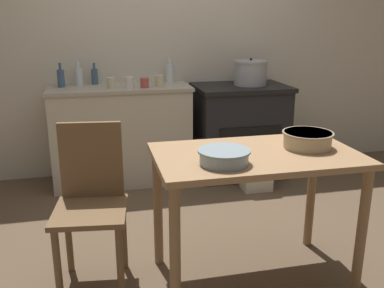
{
  "coord_description": "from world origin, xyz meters",
  "views": [
    {
      "loc": [
        -0.69,
        -2.6,
        1.51
      ],
      "look_at": [
        0.0,
        0.4,
        0.59
      ],
      "focal_mm": 40.0,
      "sensor_mm": 36.0,
      "label": 1
    }
  ],
  "objects_px": {
    "mixing_bowl_small": "(224,156)",
    "bottle_left": "(61,78)",
    "stock_pot": "(251,73)",
    "flour_sack": "(257,168)",
    "bottle_center_left": "(170,73)",
    "cup_mid_right": "(160,81)",
    "bottle_mid_left": "(79,76)",
    "bottle_far_left": "(95,76)",
    "cup_center_right": "(111,83)",
    "stove": "(239,130)",
    "chair": "(91,200)",
    "work_table": "(256,173)",
    "cup_right": "(129,82)",
    "mixing_bowl_large": "(307,139)",
    "cup_center": "(145,83)"
  },
  "relations": [
    {
      "from": "mixing_bowl_large",
      "to": "mixing_bowl_small",
      "type": "height_order",
      "value": "mixing_bowl_large"
    },
    {
      "from": "mixing_bowl_small",
      "to": "cup_center_right",
      "type": "bearing_deg",
      "value": 104.75
    },
    {
      "from": "bottle_mid_left",
      "to": "cup_mid_right",
      "type": "relative_size",
      "value": 2.2
    },
    {
      "from": "stove",
      "to": "cup_mid_right",
      "type": "height_order",
      "value": "cup_mid_right"
    },
    {
      "from": "work_table",
      "to": "cup_right",
      "type": "relative_size",
      "value": 11.63
    },
    {
      "from": "work_table",
      "to": "cup_center",
      "type": "relative_size",
      "value": 13.02
    },
    {
      "from": "flour_sack",
      "to": "mixing_bowl_large",
      "type": "distance_m",
      "value": 1.42
    },
    {
      "from": "cup_mid_right",
      "to": "bottle_mid_left",
      "type": "bearing_deg",
      "value": 161.65
    },
    {
      "from": "cup_right",
      "to": "bottle_left",
      "type": "bearing_deg",
      "value": 162.92
    },
    {
      "from": "cup_center_right",
      "to": "bottle_mid_left",
      "type": "bearing_deg",
      "value": 139.06
    },
    {
      "from": "work_table",
      "to": "mixing_bowl_small",
      "type": "height_order",
      "value": "mixing_bowl_small"
    },
    {
      "from": "bottle_far_left",
      "to": "bottle_left",
      "type": "xyz_separation_m",
      "value": [
        -0.29,
        -0.1,
        0.01
      ]
    },
    {
      "from": "mixing_bowl_small",
      "to": "stock_pot",
      "type": "bearing_deg",
      "value": 65.97
    },
    {
      "from": "flour_sack",
      "to": "cup_center_right",
      "type": "height_order",
      "value": "cup_center_right"
    },
    {
      "from": "flour_sack",
      "to": "cup_mid_right",
      "type": "xyz_separation_m",
      "value": [
        -0.81,
        0.39,
        0.75
      ]
    },
    {
      "from": "chair",
      "to": "bottle_mid_left",
      "type": "height_order",
      "value": "bottle_mid_left"
    },
    {
      "from": "mixing_bowl_small",
      "to": "bottle_left",
      "type": "xyz_separation_m",
      "value": [
        -0.9,
        1.98,
        0.16
      ]
    },
    {
      "from": "stock_pot",
      "to": "flour_sack",
      "type": "bearing_deg",
      "value": -99.39
    },
    {
      "from": "flour_sack",
      "to": "bottle_left",
      "type": "relative_size",
      "value": 1.9
    },
    {
      "from": "mixing_bowl_small",
      "to": "cup_center",
      "type": "distance_m",
      "value": 1.79
    },
    {
      "from": "cup_center_right",
      "to": "cup_right",
      "type": "distance_m",
      "value": 0.16
    },
    {
      "from": "bottle_left",
      "to": "cup_center_right",
      "type": "xyz_separation_m",
      "value": [
        0.43,
        -0.18,
        -0.04
      ]
    },
    {
      "from": "flour_sack",
      "to": "cup_center_right",
      "type": "bearing_deg",
      "value": 162.59
    },
    {
      "from": "stock_pot",
      "to": "cup_center",
      "type": "bearing_deg",
      "value": -175.24
    },
    {
      "from": "cup_center",
      "to": "cup_center_right",
      "type": "xyz_separation_m",
      "value": [
        -0.29,
        0.03,
        0.0
      ]
    },
    {
      "from": "bottle_left",
      "to": "cup_mid_right",
      "type": "xyz_separation_m",
      "value": [
        0.86,
        -0.17,
        -0.03
      ]
    },
    {
      "from": "cup_center",
      "to": "stove",
      "type": "bearing_deg",
      "value": 5.53
    },
    {
      "from": "flour_sack",
      "to": "bottle_mid_left",
      "type": "distance_m",
      "value": 1.82
    },
    {
      "from": "bottle_center_left",
      "to": "cup_mid_right",
      "type": "bearing_deg",
      "value": -118.36
    },
    {
      "from": "cup_mid_right",
      "to": "flour_sack",
      "type": "bearing_deg",
      "value": -26.01
    },
    {
      "from": "bottle_mid_left",
      "to": "bottle_left",
      "type": "bearing_deg",
      "value": -157.45
    },
    {
      "from": "work_table",
      "to": "mixing_bowl_small",
      "type": "relative_size",
      "value": 4.2
    },
    {
      "from": "flour_sack",
      "to": "cup_right",
      "type": "bearing_deg",
      "value": 160.34
    },
    {
      "from": "chair",
      "to": "bottle_center_left",
      "type": "xyz_separation_m",
      "value": [
        0.77,
        1.73,
        0.49
      ]
    },
    {
      "from": "bottle_mid_left",
      "to": "cup_right",
      "type": "bearing_deg",
      "value": -29.19
    },
    {
      "from": "mixing_bowl_large",
      "to": "cup_center",
      "type": "relative_size",
      "value": 3.33
    },
    {
      "from": "cup_center",
      "to": "cup_center_right",
      "type": "distance_m",
      "value": 0.29
    },
    {
      "from": "work_table",
      "to": "cup_right",
      "type": "bearing_deg",
      "value": 108.26
    },
    {
      "from": "stock_pot",
      "to": "mixing_bowl_large",
      "type": "distance_m",
      "value": 1.73
    },
    {
      "from": "stove",
      "to": "cup_mid_right",
      "type": "xyz_separation_m",
      "value": [
        -0.79,
        -0.06,
        0.51
      ]
    },
    {
      "from": "bottle_left",
      "to": "bottle_mid_left",
      "type": "bearing_deg",
      "value": 22.55
    },
    {
      "from": "mixing_bowl_small",
      "to": "bottle_far_left",
      "type": "xyz_separation_m",
      "value": [
        -0.61,
        2.09,
        0.15
      ]
    },
    {
      "from": "stock_pot",
      "to": "bottle_mid_left",
      "type": "height_order",
      "value": "stock_pot"
    },
    {
      "from": "mixing_bowl_small",
      "to": "chair",
      "type": "bearing_deg",
      "value": 153.14
    },
    {
      "from": "stock_pot",
      "to": "cup_mid_right",
      "type": "distance_m",
      "value": 0.88
    },
    {
      "from": "chair",
      "to": "cup_mid_right",
      "type": "distance_m",
      "value": 1.66
    },
    {
      "from": "flour_sack",
      "to": "bottle_mid_left",
      "type": "xyz_separation_m",
      "value": [
        -1.51,
        0.63,
        0.79
      ]
    },
    {
      "from": "bottle_far_left",
      "to": "bottle_mid_left",
      "type": "bearing_deg",
      "value": -163.55
    },
    {
      "from": "bottle_mid_left",
      "to": "cup_center",
      "type": "height_order",
      "value": "bottle_mid_left"
    },
    {
      "from": "stove",
      "to": "mixing_bowl_large",
      "type": "height_order",
      "value": "stove"
    }
  ]
}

